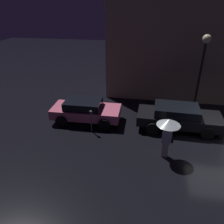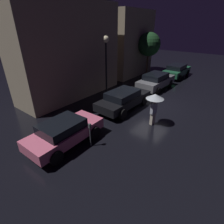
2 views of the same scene
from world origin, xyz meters
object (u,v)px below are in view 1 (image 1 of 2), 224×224
Objects in this scene: parked_car_black at (178,117)px; parking_meter at (91,119)px; pedestrian_with_umbrella at (168,127)px; street_lamp_near at (204,55)px; parked_car_pink at (86,110)px.

parked_car_black is 4.84m from parking_meter.
parked_car_black is 2.32× the size of pedestrian_with_umbrella.
street_lamp_near is at bearing 65.26° from parked_car_black.
parked_car_black is at bearing -0.45° from parked_car_pink.
pedestrian_with_umbrella reaches higher than parked_car_pink.
pedestrian_with_umbrella is at bearing -31.28° from parked_car_pink.
parked_car_black is at bearing -94.08° from pedestrian_with_umbrella.
parking_meter is 7.74m from street_lamp_near.
parked_car_pink is 5.33m from pedestrian_with_umbrella.
parked_car_pink is 0.84× the size of street_lamp_near.
parking_meter is (-4.69, -1.21, 0.06)m from parked_car_black.
parked_car_pink is at bearing -157.50° from street_lamp_near.
parking_meter is at bearing -163.72° from parked_car_black.
street_lamp_near is (2.15, 5.42, 2.03)m from pedestrian_with_umbrella.
parked_car_pink reaches higher than parking_meter.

